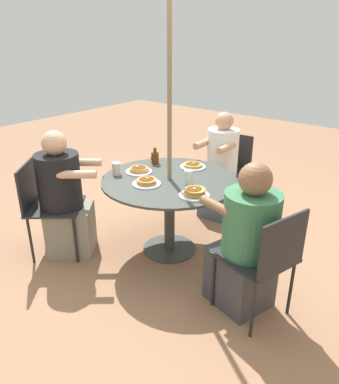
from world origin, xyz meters
TOP-DOWN VIEW (x-y plane):
  - ground_plane at (0.00, 0.00)m, footprint 12.00×12.00m
  - patio_table at (0.00, 0.00)m, footprint 1.21×1.21m
  - umbrella_pole at (0.00, 0.00)m, footprint 0.04×0.04m
  - patio_chair_north at (-1.12, -0.06)m, footprint 0.49×0.49m
  - diner_north at (-0.95, -0.05)m, footprint 0.52×0.36m
  - patio_chair_east at (0.73, -0.86)m, footprint 0.66×0.66m
  - diner_east at (0.62, -0.72)m, footprint 0.61×0.63m
  - patio_chair_south at (0.30, 1.08)m, footprint 0.57×0.57m
  - diner_south at (0.25, 0.91)m, footprint 0.50×0.57m
  - pancake_plate_a at (0.05, -0.33)m, footprint 0.25×0.25m
  - pancake_plate_b at (0.17, 0.39)m, footprint 0.25×0.25m
  - pancake_plate_c at (-0.38, -0.02)m, footprint 0.25×0.25m
  - pancake_plate_d at (0.23, -0.07)m, footprint 0.25×0.25m
  - syrup_bottle at (-0.24, -0.38)m, footprint 0.10×0.07m
  - coffee_cup at (0.22, -0.45)m, footprint 0.08×0.08m
  - drinking_glass_a at (-0.01, 0.20)m, footprint 0.07×0.07m

SIDE VIEW (x-z plane):
  - ground_plane at x=0.00m, z-range 0.00..0.00m
  - diner_south at x=0.25m, z-range -0.06..1.09m
  - patio_chair_north at x=-1.12m, z-range 0.08..0.95m
  - patio_chair_east at x=0.73m, z-range 0.08..0.95m
  - patio_chair_south at x=0.30m, z-range 0.08..0.95m
  - diner_east at x=0.62m, z-range -0.06..1.11m
  - diner_north at x=-0.95m, z-range -0.05..1.11m
  - patio_table at x=0.00m, z-range 0.23..0.96m
  - pancake_plate_c at x=-0.38m, z-range 0.72..0.77m
  - pancake_plate_a at x=0.05m, z-range 0.72..0.78m
  - pancake_plate_d at x=0.23m, z-range 0.72..0.78m
  - pancake_plate_b at x=0.17m, z-range 0.72..0.79m
  - coffee_cup at x=0.22m, z-range 0.73..0.84m
  - syrup_bottle at x=-0.24m, z-range 0.71..0.87m
  - drinking_glass_a at x=-0.01m, z-range 0.73..0.85m
  - umbrella_pole at x=0.00m, z-range 0.00..2.17m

